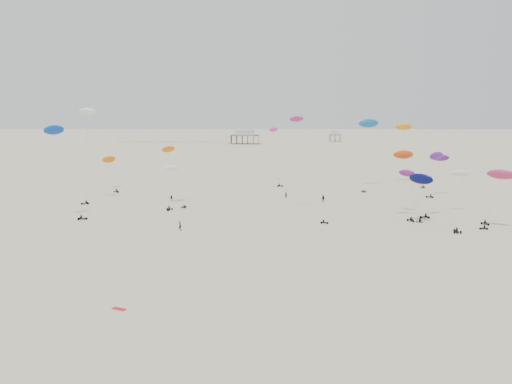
{
  "coord_description": "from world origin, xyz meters",
  "views": [
    {
      "loc": [
        0.77,
        -13.43,
        23.46
      ],
      "look_at": [
        0.0,
        88.0,
        7.0
      ],
      "focal_mm": 35.0,
      "sensor_mm": 36.0,
      "label": 1
    }
  ],
  "objects_px": {
    "rig_4": "(110,165)",
    "spectator_0": "(180,230)",
    "pavilion_main": "(245,138)",
    "pavilion_small": "(335,137)",
    "rig_0": "(168,167)",
    "rig_9": "(438,166)"
  },
  "relations": [
    {
      "from": "spectator_0",
      "to": "pavilion_small",
      "type": "bearing_deg",
      "value": -45.31
    },
    {
      "from": "rig_9",
      "to": "spectator_0",
      "type": "distance_m",
      "value": 78.53
    },
    {
      "from": "pavilion_small",
      "to": "rig_0",
      "type": "height_order",
      "value": "rig_0"
    },
    {
      "from": "pavilion_small",
      "to": "rig_9",
      "type": "height_order",
      "value": "rig_9"
    },
    {
      "from": "pavilion_small",
      "to": "spectator_0",
      "type": "xyz_separation_m",
      "value": [
        -75.1,
        -296.68,
        -3.49
      ]
    },
    {
      "from": "rig_0",
      "to": "rig_4",
      "type": "relative_size",
      "value": 1.28
    },
    {
      "from": "rig_0",
      "to": "spectator_0",
      "type": "distance_m",
      "value": 29.12
    },
    {
      "from": "rig_4",
      "to": "spectator_0",
      "type": "distance_m",
      "value": 61.98
    },
    {
      "from": "rig_4",
      "to": "rig_0",
      "type": "bearing_deg",
      "value": 90.77
    },
    {
      "from": "pavilion_main",
      "to": "spectator_0",
      "type": "relative_size",
      "value": 9.66
    },
    {
      "from": "pavilion_main",
      "to": "rig_9",
      "type": "distance_m",
      "value": 232.72
    },
    {
      "from": "rig_4",
      "to": "pavilion_small",
      "type": "bearing_deg",
      "value": -152.39
    },
    {
      "from": "pavilion_main",
      "to": "rig_4",
      "type": "height_order",
      "value": "rig_4"
    },
    {
      "from": "pavilion_main",
      "to": "rig_0",
      "type": "distance_m",
      "value": 240.45
    },
    {
      "from": "rig_0",
      "to": "pavilion_main",
      "type": "bearing_deg",
      "value": -86.36
    },
    {
      "from": "pavilion_small",
      "to": "rig_4",
      "type": "bearing_deg",
      "value": -113.35
    },
    {
      "from": "pavilion_small",
      "to": "spectator_0",
      "type": "bearing_deg",
      "value": -104.2
    },
    {
      "from": "pavilion_small",
      "to": "rig_0",
      "type": "relative_size",
      "value": 0.57
    },
    {
      "from": "rig_4",
      "to": "rig_9",
      "type": "bearing_deg",
      "value": 133.88
    },
    {
      "from": "rig_0",
      "to": "pavilion_small",
      "type": "bearing_deg",
      "value": -100.39
    },
    {
      "from": "rig_9",
      "to": "pavilion_small",
      "type": "bearing_deg",
      "value": -0.3
    },
    {
      "from": "rig_4",
      "to": "rig_9",
      "type": "xyz_separation_m",
      "value": [
        95.46,
        -11.86,
        1.15
      ]
    }
  ]
}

